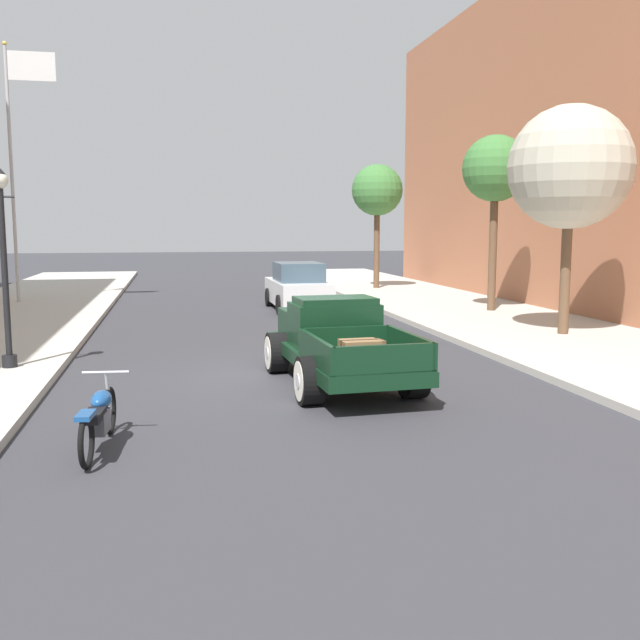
# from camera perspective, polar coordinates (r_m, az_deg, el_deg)

# --- Properties ---
(ground_plane) EXTENTS (140.00, 140.00, 0.00)m
(ground_plane) POSITION_cam_1_polar(r_m,az_deg,el_deg) (13.91, -1.97, -4.46)
(ground_plane) COLOR #333338
(sidewalk_right) EXTENTS (5.50, 64.00, 0.15)m
(sidewalk_right) POSITION_cam_1_polar(r_m,az_deg,el_deg) (16.69, 23.42, -2.81)
(sidewalk_right) COLOR #B7B2A8
(sidewalk_right) RESTS_ON ground
(hotrod_truck_dark_green) EXTENTS (2.37, 5.01, 1.58)m
(hotrod_truck_dark_green) POSITION_cam_1_polar(r_m,az_deg,el_deg) (13.25, 1.25, -1.74)
(hotrod_truck_dark_green) COLOR black
(hotrod_truck_dark_green) RESTS_ON ground
(motorcycle_parked) EXTENTS (0.62, 2.12, 0.93)m
(motorcycle_parked) POSITION_cam_1_polar(r_m,az_deg,el_deg) (9.70, -17.28, -7.40)
(motorcycle_parked) COLOR black
(motorcycle_parked) RESTS_ON ground
(car_background_white) EXTENTS (1.91, 4.32, 1.65)m
(car_background_white) POSITION_cam_1_polar(r_m,az_deg,el_deg) (24.82, -1.78, 2.59)
(car_background_white) COLOR silver
(car_background_white) RESTS_ON ground
(street_lamp_near) EXTENTS (0.50, 0.32, 3.85)m
(street_lamp_near) POSITION_cam_1_polar(r_m,az_deg,el_deg) (14.99, -23.98, 4.96)
(street_lamp_near) COLOR black
(street_lamp_near) RESTS_ON sidewalk_left
(flagpole) EXTENTS (1.74, 0.16, 9.16)m
(flagpole) POSITION_cam_1_polar(r_m,az_deg,el_deg) (28.24, -23.07, 12.76)
(flagpole) COLOR #B2B2B7
(flagpole) RESTS_ON sidewalk_left
(street_tree_nearest) EXTENTS (3.09, 3.09, 5.74)m
(street_tree_nearest) POSITION_cam_1_polar(r_m,az_deg,el_deg) (19.22, 19.36, 11.40)
(street_tree_nearest) COLOR brown
(street_tree_nearest) RESTS_ON sidewalk_right
(street_tree_second) EXTENTS (2.13, 2.13, 5.65)m
(street_tree_second) POSITION_cam_1_polar(r_m,az_deg,el_deg) (24.04, 13.84, 11.53)
(street_tree_second) COLOR brown
(street_tree_second) RESTS_ON sidewalk_right
(street_tree_third) EXTENTS (2.26, 2.26, 5.47)m
(street_tree_third) POSITION_cam_1_polar(r_m,az_deg,el_deg) (32.15, 4.60, 10.23)
(street_tree_third) COLOR brown
(street_tree_third) RESTS_ON sidewalk_right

